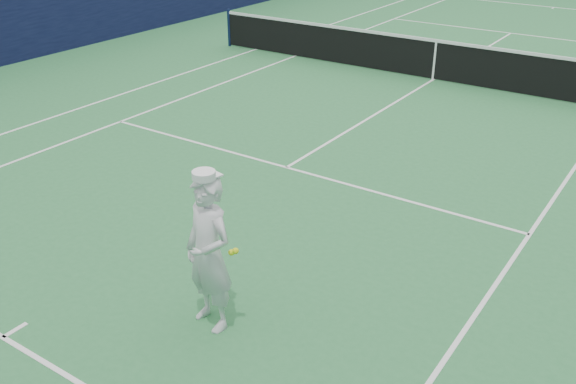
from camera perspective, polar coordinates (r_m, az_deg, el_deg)
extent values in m
plane|color=#2B733D|center=(16.42, 12.72, 9.67)|extent=(80.00, 80.00, 0.00)
cube|color=white|center=(27.59, 22.57, 14.92)|extent=(11.03, 0.06, 0.01)
cube|color=white|center=(7.78, -24.01, -11.72)|extent=(11.03, 0.06, 0.01)
cube|color=white|center=(19.03, -3.01, 12.50)|extent=(0.06, 23.83, 0.01)
cube|color=white|center=(18.26, 0.51, 11.95)|extent=(0.06, 23.77, 0.01)
cube|color=white|center=(22.34, 19.20, 13.19)|extent=(8.23, 0.06, 0.01)
cube|color=white|center=(11.04, -0.13, 2.19)|extent=(8.23, 0.06, 0.01)
cube|color=white|center=(16.42, 12.73, 9.68)|extent=(0.06, 12.80, 0.01)
cube|color=white|center=(27.45, 22.50, 14.88)|extent=(0.06, 0.30, 0.01)
cube|color=white|center=(7.84, -23.10, -11.23)|extent=(0.06, 0.30, 0.01)
cylinder|color=#141E4C|center=(19.46, -5.26, 14.34)|extent=(0.09, 0.09, 1.07)
cube|color=black|center=(16.29, 12.90, 11.35)|extent=(12.79, 0.02, 0.92)
cube|color=white|center=(16.18, 13.07, 12.95)|extent=(12.79, 0.04, 0.07)
cube|color=white|center=(16.30, 12.89, 11.25)|extent=(0.05, 0.03, 0.94)
imported|color=silver|center=(6.89, -7.05, -5.48)|extent=(0.73, 0.56, 1.81)
cylinder|color=white|center=(6.45, -7.50, 1.51)|extent=(0.24, 0.24, 0.08)
cube|color=white|center=(6.54, -6.57, 1.61)|extent=(0.20, 0.13, 0.02)
cylinder|color=navy|center=(7.11, -7.94, -4.17)|extent=(0.05, 0.09, 0.22)
cube|color=#1B2696|center=(7.23, -7.54, -5.21)|extent=(0.03, 0.02, 0.14)
torus|color=#1B2696|center=(7.36, -7.01, -6.44)|extent=(0.31, 0.16, 0.29)
cube|color=beige|center=(7.36, -7.01, -6.44)|extent=(0.22, 0.05, 0.30)
sphere|color=#EDF31B|center=(6.71, -5.05, -5.37)|extent=(0.07, 0.07, 0.07)
sphere|color=#EDF31B|center=(6.68, -4.69, -5.24)|extent=(0.07, 0.07, 0.07)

